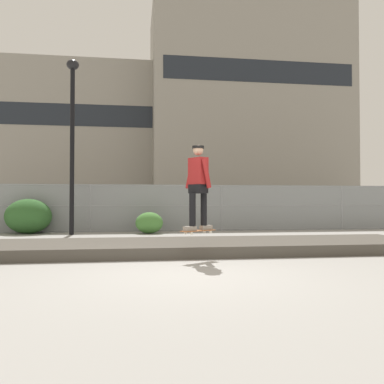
{
  "coord_description": "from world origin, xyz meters",
  "views": [
    {
      "loc": [
        -0.81,
        -6.39,
        1.2
      ],
      "look_at": [
        0.97,
        6.22,
        1.49
      ],
      "focal_mm": 36.79,
      "sensor_mm": 36.0,
      "label": 1
    }
  ],
  "objects_px": {
    "parked_car_mid": "(195,209)",
    "parked_car_far": "(319,208)",
    "shrub_center": "(149,223)",
    "parked_car_near": "(55,209)",
    "street_lamp": "(72,124)",
    "skateboard": "(198,231)",
    "shrub_left": "(28,216)",
    "skater": "(198,182)"
  },
  "relations": [
    {
      "from": "shrub_left",
      "to": "shrub_center",
      "type": "bearing_deg",
      "value": -6.69
    },
    {
      "from": "parked_car_mid",
      "to": "parked_car_far",
      "type": "xyz_separation_m",
      "value": [
        6.23,
        -0.11,
        0.0
      ]
    },
    {
      "from": "skater",
      "to": "shrub_left",
      "type": "height_order",
      "value": "skater"
    },
    {
      "from": "skateboard",
      "to": "parked_car_mid",
      "type": "relative_size",
      "value": 0.17
    },
    {
      "from": "street_lamp",
      "to": "shrub_center",
      "type": "height_order",
      "value": "street_lamp"
    },
    {
      "from": "street_lamp",
      "to": "parked_car_far",
      "type": "relative_size",
      "value": 1.42
    },
    {
      "from": "parked_car_mid",
      "to": "parked_car_far",
      "type": "distance_m",
      "value": 6.23
    },
    {
      "from": "parked_car_near",
      "to": "parked_car_far",
      "type": "relative_size",
      "value": 1.02
    },
    {
      "from": "parked_car_far",
      "to": "shrub_center",
      "type": "distance_m",
      "value": 9.32
    },
    {
      "from": "parked_car_far",
      "to": "shrub_center",
      "type": "height_order",
      "value": "parked_car_far"
    },
    {
      "from": "skater",
      "to": "street_lamp",
      "type": "bearing_deg",
      "value": 117.94
    },
    {
      "from": "skater",
      "to": "shrub_left",
      "type": "bearing_deg",
      "value": 125.22
    },
    {
      "from": "parked_car_near",
      "to": "parked_car_mid",
      "type": "height_order",
      "value": "same"
    },
    {
      "from": "parked_car_far",
      "to": "shrub_center",
      "type": "bearing_deg",
      "value": -155.95
    },
    {
      "from": "street_lamp",
      "to": "shrub_left",
      "type": "xyz_separation_m",
      "value": [
        -1.65,
        0.69,
        -3.31
      ]
    },
    {
      "from": "skateboard",
      "to": "parked_car_far",
      "type": "distance_m",
      "value": 13.13
    },
    {
      "from": "skateboard",
      "to": "parked_car_near",
      "type": "xyz_separation_m",
      "value": [
        -4.89,
        10.72,
        0.24
      ]
    },
    {
      "from": "parked_car_far",
      "to": "shrub_left",
      "type": "bearing_deg",
      "value": -165.75
    },
    {
      "from": "parked_car_mid",
      "to": "parked_car_far",
      "type": "relative_size",
      "value": 1.03
    },
    {
      "from": "parked_car_near",
      "to": "shrub_left",
      "type": "bearing_deg",
      "value": -94.74
    },
    {
      "from": "shrub_left",
      "to": "shrub_center",
      "type": "xyz_separation_m",
      "value": [
        4.4,
        -0.52,
        -0.25
      ]
    },
    {
      "from": "parked_car_mid",
      "to": "shrub_left",
      "type": "relative_size",
      "value": 2.73
    },
    {
      "from": "skateboard",
      "to": "skater",
      "type": "relative_size",
      "value": 0.45
    },
    {
      "from": "skateboard",
      "to": "parked_car_far",
      "type": "height_order",
      "value": "parked_car_far"
    },
    {
      "from": "skateboard",
      "to": "parked_car_far",
      "type": "bearing_deg",
      "value": 53.86
    },
    {
      "from": "skater",
      "to": "shrub_left",
      "type": "distance_m",
      "value": 9.01
    },
    {
      "from": "skater",
      "to": "parked_car_far",
      "type": "height_order",
      "value": "skater"
    },
    {
      "from": "parked_car_mid",
      "to": "shrub_center",
      "type": "distance_m",
      "value": 4.54
    },
    {
      "from": "skater",
      "to": "shrub_center",
      "type": "bearing_deg",
      "value": 96.4
    },
    {
      "from": "skateboard",
      "to": "parked_car_near",
      "type": "height_order",
      "value": "parked_car_near"
    },
    {
      "from": "street_lamp",
      "to": "skater",
      "type": "bearing_deg",
      "value": -62.06
    },
    {
      "from": "skater",
      "to": "parked_car_near",
      "type": "distance_m",
      "value": 11.81
    },
    {
      "from": "skater",
      "to": "skateboard",
      "type": "bearing_deg",
      "value": 0.0
    },
    {
      "from": "street_lamp",
      "to": "parked_car_near",
      "type": "height_order",
      "value": "street_lamp"
    },
    {
      "from": "shrub_left",
      "to": "skateboard",
      "type": "bearing_deg",
      "value": -54.78
    },
    {
      "from": "parked_car_mid",
      "to": "street_lamp",
      "type": "bearing_deg",
      "value": -140.93
    },
    {
      "from": "skateboard",
      "to": "street_lamp",
      "type": "relative_size",
      "value": 0.12
    },
    {
      "from": "parked_car_near",
      "to": "street_lamp",
      "type": "bearing_deg",
      "value": -71.5
    },
    {
      "from": "shrub_center",
      "to": "parked_car_near",
      "type": "bearing_deg",
      "value": 136.45
    },
    {
      "from": "street_lamp",
      "to": "parked_car_near",
      "type": "relative_size",
      "value": 1.4
    },
    {
      "from": "shrub_left",
      "to": "shrub_center",
      "type": "relative_size",
      "value": 1.63
    },
    {
      "from": "street_lamp",
      "to": "parked_car_mid",
      "type": "relative_size",
      "value": 1.39
    }
  ]
}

